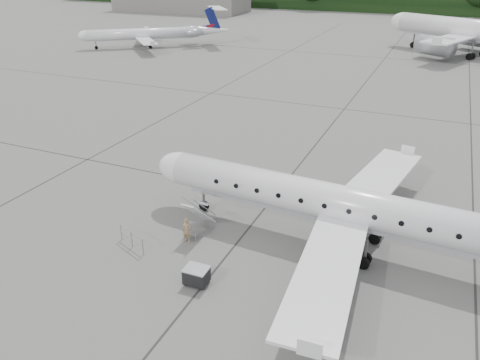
% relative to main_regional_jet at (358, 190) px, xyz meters
% --- Properties ---
extents(ground, '(320.00, 320.00, 0.00)m').
position_rel_main_regional_jet_xyz_m(ground, '(-2.96, -3.44, -3.68)').
color(ground, '#61615F').
rests_on(ground, ground).
extents(treeline, '(260.00, 4.00, 8.00)m').
position_rel_main_regional_jet_xyz_m(treeline, '(-2.96, 126.56, 0.32)').
color(treeline, black).
rests_on(treeline, ground).
extents(main_regional_jet, '(29.92, 22.36, 7.37)m').
position_rel_main_regional_jet_xyz_m(main_regional_jet, '(0.00, 0.00, 0.00)').
color(main_regional_jet, silver).
rests_on(main_regional_jet, ground).
extents(airstair, '(0.99, 2.45, 2.31)m').
position_rel_main_regional_jet_xyz_m(airstair, '(-8.73, -1.76, -2.53)').
color(airstair, silver).
rests_on(airstair, ground).
extents(passenger, '(0.61, 0.44, 1.56)m').
position_rel_main_regional_jet_xyz_m(passenger, '(-8.81, -3.12, -2.90)').
color(passenger, '#90744E').
rests_on(passenger, ground).
extents(safety_railing, '(2.07, 0.89, 1.00)m').
position_rel_main_regional_jet_xyz_m(safety_railing, '(-11.41, -4.81, -3.18)').
color(safety_railing, gray).
rests_on(safety_railing, ground).
extents(baggage_cart, '(1.18, 0.96, 1.00)m').
position_rel_main_regional_jet_xyz_m(baggage_cart, '(-6.48, -6.29, -3.19)').
color(baggage_cart, black).
rests_on(baggage_cart, ground).
extents(bg_narrowbody, '(39.96, 36.31, 11.73)m').
position_rel_main_regional_jet_xyz_m(bg_narrowbody, '(6.07, 63.88, 2.18)').
color(bg_narrowbody, silver).
rests_on(bg_narrowbody, ground).
extents(bg_regional_left, '(31.14, 29.78, 6.63)m').
position_rel_main_regional_jet_xyz_m(bg_regional_left, '(-47.51, 49.86, -0.37)').
color(bg_regional_left, silver).
rests_on(bg_regional_left, ground).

